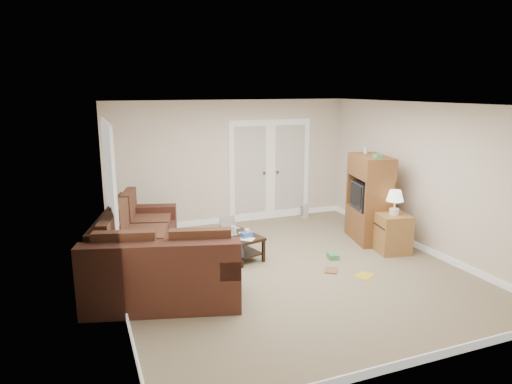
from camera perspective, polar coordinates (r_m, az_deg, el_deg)
name	(u,v)px	position (r m, az deg, el deg)	size (l,w,h in m)	color
floor	(288,269)	(7.14, 4.05, -9.56)	(5.50, 5.50, 0.00)	gray
ceiling	(291,104)	(6.61, 4.39, 10.91)	(5.00, 5.50, 0.02)	white
wall_left	(114,205)	(6.14, -17.35, -1.59)	(0.02, 5.50, 2.50)	silver
wall_right	(424,178)	(8.15, 20.29, 1.65)	(0.02, 5.50, 2.50)	silver
wall_back	(231,162)	(9.28, -3.14, 3.71)	(5.00, 0.02, 2.50)	silver
wall_front	(417,249)	(4.54, 19.45, -6.78)	(5.00, 0.02, 2.50)	silver
baseboards	(288,266)	(7.12, 4.05, -9.19)	(5.00, 5.50, 0.10)	white
french_doors	(270,170)	(9.58, 1.77, 2.71)	(1.80, 0.05, 2.13)	white
window_left	(109,170)	(7.06, -17.86, 2.69)	(0.05, 1.92, 1.42)	white
sectional_sofa	(148,257)	(6.77, -13.29, -7.89)	(2.17, 3.39, 0.92)	#48261B
coffee_table	(236,243)	(7.57, -2.46, -6.43)	(0.72, 1.07, 0.67)	black
tv_armoire	(369,198)	(8.46, 13.97, -0.74)	(0.74, 1.07, 1.67)	brown
side_cabinet	(393,230)	(8.04, 16.72, -4.58)	(0.60, 0.60, 1.08)	olive
space_heater	(305,211)	(9.83, 6.13, -2.33)	(0.13, 0.11, 0.32)	silver
floor_magazine	(364,276)	(7.07, 13.36, -10.13)	(0.29, 0.23, 0.01)	gold
floor_greenbox	(333,256)	(7.63, 9.60, -7.89)	(0.16, 0.21, 0.08)	#429254
floor_book	(325,270)	(7.15, 8.63, -9.59)	(0.18, 0.25, 0.02)	brown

